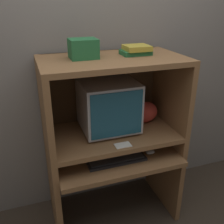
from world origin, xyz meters
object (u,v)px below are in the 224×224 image
object	(u,v)px
book_stack	(136,50)
crt_monitor	(108,105)
mouse	(150,152)
storage_box	(83,49)
keyboard	(116,159)
snack_bag	(145,112)

from	to	relation	value
book_stack	crt_monitor	bearing A→B (deg)	176.03
mouse	storage_box	bearing A→B (deg)	155.76
book_stack	keyboard	bearing A→B (deg)	-139.00
keyboard	snack_bag	bearing A→B (deg)	34.66
storage_box	snack_bag	bearing A→B (deg)	4.03
snack_bag	mouse	bearing A→B (deg)	-103.10
crt_monitor	snack_bag	xyz separation A→B (m)	(0.32, 0.03, -0.11)
keyboard	book_stack	distance (m)	0.80
mouse	snack_bag	bearing A→B (deg)	76.90
keyboard	snack_bag	distance (m)	0.47
keyboard	snack_bag	xyz separation A→B (m)	(0.33, 0.23, 0.23)
book_stack	mouse	bearing A→B (deg)	-71.62
crt_monitor	storage_box	xyz separation A→B (m)	(-0.17, -0.01, 0.43)
crt_monitor	book_stack	xyz separation A→B (m)	(0.20, -0.01, 0.40)
keyboard	book_stack	world-z (taller)	book_stack
mouse	book_stack	bearing A→B (deg)	108.38
snack_bag	keyboard	bearing A→B (deg)	-145.34
mouse	snack_bag	world-z (taller)	snack_bag
keyboard	crt_monitor	bearing A→B (deg)	87.36
storage_box	keyboard	bearing A→B (deg)	-49.75
keyboard	mouse	xyz separation A→B (m)	(0.28, -0.00, 0.00)
keyboard	snack_bag	size ratio (longest dim) A/B	2.09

